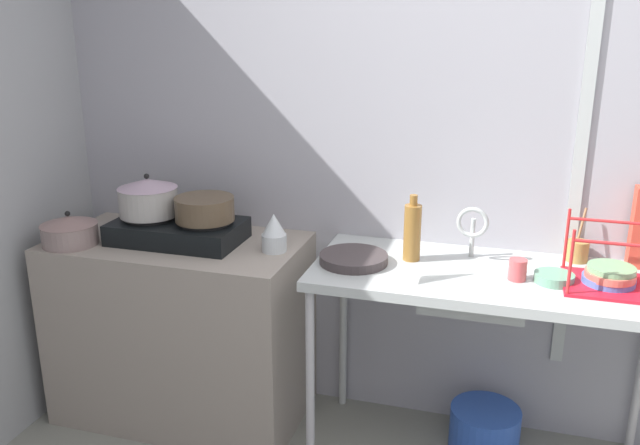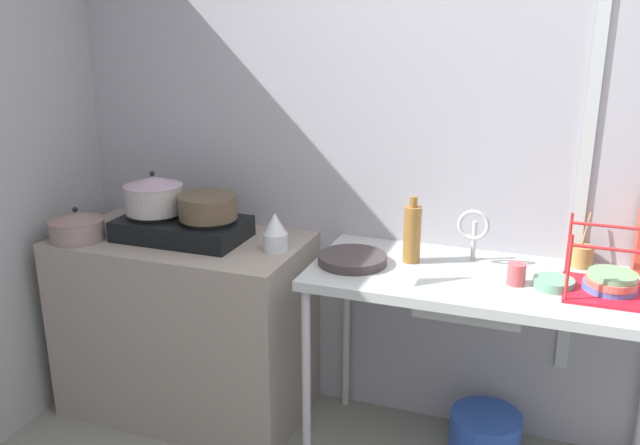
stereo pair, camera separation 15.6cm
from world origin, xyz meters
name	(u,v)px [view 2 (the right image)]	position (x,y,z in m)	size (l,w,h in m)	color
wall_back	(535,166)	(0.00, 1.53, 1.25)	(5.10, 0.10, 2.50)	#9B9AA2
wall_metal_strip	(588,141)	(0.19, 1.47, 1.37)	(0.05, 0.01, 2.00)	#ABB2B0
counter_concrete	(187,324)	(-1.50, 1.17, 0.44)	(1.14, 0.61, 0.87)	gray
counter_sink	(486,293)	(-0.13, 1.17, 0.80)	(1.40, 0.61, 0.87)	#ABB2B0
stove	(182,228)	(-1.49, 1.17, 0.92)	(0.58, 0.33, 0.11)	black
pot_on_left_burner	(154,194)	(-1.63, 1.17, 1.07)	(0.27, 0.27, 0.19)	#A09C96
pot_on_right_burner	(208,207)	(-1.35, 1.17, 1.04)	(0.26, 0.26, 0.10)	brown
pot_beside_stove	(77,226)	(-1.93, 1.00, 0.94)	(0.25, 0.25, 0.15)	gray
percolator	(275,232)	(-1.03, 1.17, 0.95)	(0.11, 0.11, 0.17)	silver
sink_basin	(472,292)	(-0.18, 1.15, 0.81)	(0.40, 0.35, 0.12)	#ABB2B0
faucet	(474,228)	(-0.21, 1.30, 1.02)	(0.13, 0.08, 0.23)	#ABB2B0
frying_pan	(352,259)	(-0.67, 1.13, 0.89)	(0.28, 0.28, 0.04)	#373030
dish_rack	(611,283)	(0.32, 1.16, 0.91)	(0.33, 0.30, 0.25)	red
cup_by_rack	(516,274)	(-0.02, 1.13, 0.91)	(0.07, 0.07, 0.08)	#C64A4C
small_bowl_on_drainboard	(554,283)	(0.12, 1.15, 0.89)	(0.15, 0.15, 0.04)	slate
bottle_by_sink	(412,233)	(-0.44, 1.24, 0.99)	(0.07, 0.07, 0.28)	olive
utensil_jar	(582,256)	(0.22, 1.42, 0.92)	(0.09, 0.09, 0.23)	olive
bucket_on_floor	(485,435)	(-0.09, 1.27, 0.10)	(0.31, 0.31, 0.20)	#2A51B1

